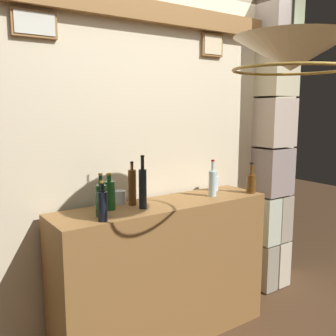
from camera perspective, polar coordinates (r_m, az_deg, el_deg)
name	(u,v)px	position (r m, az deg, el deg)	size (l,w,h in m)	color
panelled_rear_partition	(142,143)	(2.79, -3.88, 3.69)	(3.39, 0.15, 2.66)	beige
stone_pillar	(271,147)	(3.52, 15.17, 3.04)	(0.34, 0.31, 2.59)	gray
bar_shelf_unit	(164,272)	(2.79, -0.61, -15.28)	(1.57, 0.41, 1.00)	olive
liquor_bottle_rum	(212,182)	(2.82, 6.65, -2.16)	(0.06, 0.06, 0.27)	silver
liquor_bottle_port	(103,205)	(2.23, -9.72, -5.54)	(0.06, 0.06, 0.24)	black
liquor_bottle_bourbon	(109,195)	(2.47, -8.75, -3.97)	(0.07, 0.07, 0.24)	#195220
liquor_bottle_brandy	(101,200)	(2.33, -9.96, -4.71)	(0.07, 0.07, 0.26)	#184A26
liquor_bottle_vodka	(132,187)	(2.55, -5.36, -2.82)	(0.05, 0.05, 0.30)	brown
liquor_bottle_whiskey	(143,187)	(2.46, -3.80, -2.88)	(0.05, 0.05, 0.35)	black
liquor_bottle_gin	(251,182)	(2.98, 12.30, -2.10)	(0.07, 0.07, 0.24)	#5C3714
glass_tumbler_rocks	(120,197)	(2.61, -7.14, -4.35)	(0.08, 0.08, 0.09)	silver
glass_tumbler_highball	(214,183)	(3.03, 6.85, -2.30)	(0.07, 0.07, 0.11)	silver
pendant_lamp	(291,55)	(2.12, 17.85, 15.75)	(0.60, 0.60, 0.48)	#EFE5C6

